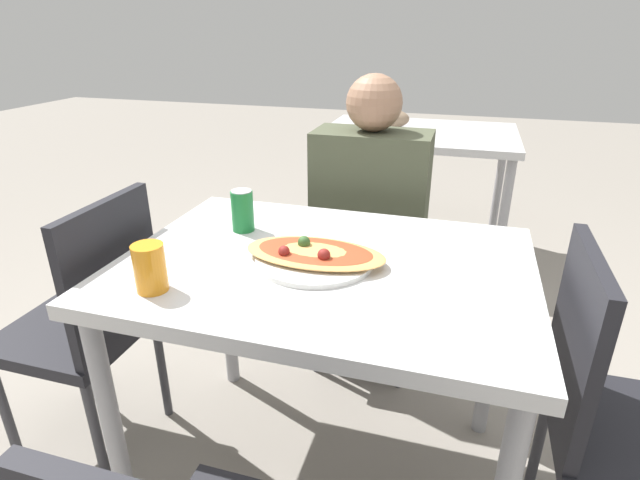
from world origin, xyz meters
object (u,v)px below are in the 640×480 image
object	(u,v)px
dining_table	(325,290)
chair_side_right	(614,411)
chair_far_seated	(373,243)
soda_can	(243,211)
drink_glass	(150,268)
pizza_main	(315,255)
person_seated	(369,208)
chair_side_left	(90,318)

from	to	relation	value
dining_table	chair_side_right	size ratio (longest dim) A/B	1.21
chair_far_seated	soda_can	distance (m)	0.73
soda_can	dining_table	bearing A→B (deg)	-24.80
dining_table	drink_glass	xyz separation A→B (m)	(-0.34, -0.26, 0.14)
chair_side_right	pizza_main	world-z (taller)	chair_side_right
dining_table	pizza_main	size ratio (longest dim) A/B	2.84
chair_far_seated	chair_side_right	world-z (taller)	same
chair_far_seated	person_seated	distance (m)	0.22
chair_far_seated	chair_side_right	xyz separation A→B (m)	(0.72, -0.79, 0.00)
dining_table	person_seated	distance (m)	0.61
chair_side_left	soda_can	world-z (taller)	chair_side_left
chair_side_right	soda_can	size ratio (longest dim) A/B	7.10
chair_far_seated	drink_glass	bearing A→B (deg)	70.60
chair_far_seated	soda_can	world-z (taller)	chair_far_seated
soda_can	pizza_main	bearing A→B (deg)	-28.02
drink_glass	chair_side_left	bearing A→B (deg)	154.88
chair_side_left	chair_far_seated	bearing A→B (deg)	-42.09
chair_side_right	person_seated	bearing A→B (deg)	-133.13
chair_far_seated	chair_side_left	xyz separation A→B (m)	(-0.73, -0.80, 0.00)
soda_can	chair_far_seated	bearing A→B (deg)	63.21
chair_side_right	drink_glass	world-z (taller)	chair_side_right
dining_table	chair_side_left	distance (m)	0.75
chair_side_right	pizza_main	distance (m)	0.80
pizza_main	chair_side_right	bearing A→B (deg)	-4.81
dining_table	chair_far_seated	distance (m)	0.74
chair_far_seated	chair_side_left	world-z (taller)	same
person_seated	pizza_main	distance (m)	0.62
soda_can	chair_side_right	bearing A→B (deg)	-11.44
person_seated	pizza_main	xyz separation A→B (m)	(-0.03, -0.61, 0.08)
dining_table	person_seated	world-z (taller)	person_seated
chair_side_left	chair_side_right	world-z (taller)	same
chair_far_seated	chair_side_right	size ratio (longest dim) A/B	1.00
pizza_main	soda_can	distance (m)	0.31
chair_side_right	dining_table	bearing A→B (deg)	-95.55
chair_side_right	soda_can	distance (m)	1.09
dining_table	chair_far_seated	xyz separation A→B (m)	(0.00, 0.72, -0.17)
dining_table	chair_side_right	world-z (taller)	chair_side_right
drink_glass	person_seated	bearing A→B (deg)	68.31
drink_glass	chair_side_right	bearing A→B (deg)	10.15
chair_side_left	soda_can	distance (m)	0.58
pizza_main	soda_can	world-z (taller)	soda_can
pizza_main	soda_can	xyz separation A→B (m)	(-0.27, 0.14, 0.04)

